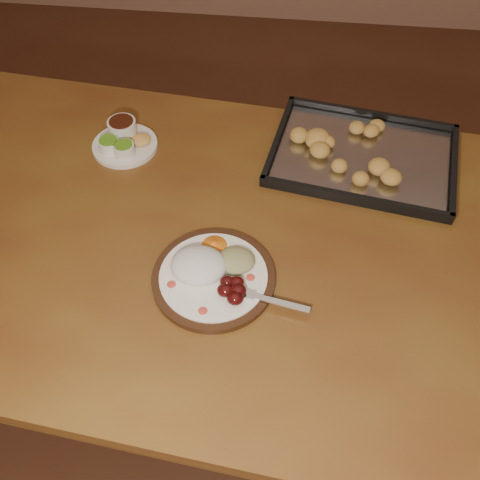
# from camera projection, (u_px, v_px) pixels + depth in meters

# --- Properties ---
(ground) EXTENTS (4.00, 4.00, 0.00)m
(ground) POSITION_uv_depth(u_px,v_px,m) (276.00, 313.00, 1.87)
(ground) COLOR #53311C
(ground) RESTS_ON ground
(dining_table) EXTENTS (1.58, 1.04, 0.75)m
(dining_table) POSITION_uv_depth(u_px,v_px,m) (226.00, 264.00, 1.19)
(dining_table) COLOR brown
(dining_table) RESTS_ON ground
(dinner_plate) EXTENTS (0.31, 0.24, 0.06)m
(dinner_plate) POSITION_uv_depth(u_px,v_px,m) (212.00, 273.00, 1.04)
(dinner_plate) COLOR black
(dinner_plate) RESTS_ON dining_table
(condiment_saucer) EXTENTS (0.16, 0.16, 0.05)m
(condiment_saucer) POSITION_uv_depth(u_px,v_px,m) (123.00, 140.00, 1.28)
(condiment_saucer) COLOR silver
(condiment_saucer) RESTS_ON dining_table
(baking_tray) EXTENTS (0.47, 0.38, 0.04)m
(baking_tray) POSITION_uv_depth(u_px,v_px,m) (363.00, 154.00, 1.26)
(baking_tray) COLOR black
(baking_tray) RESTS_ON dining_table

